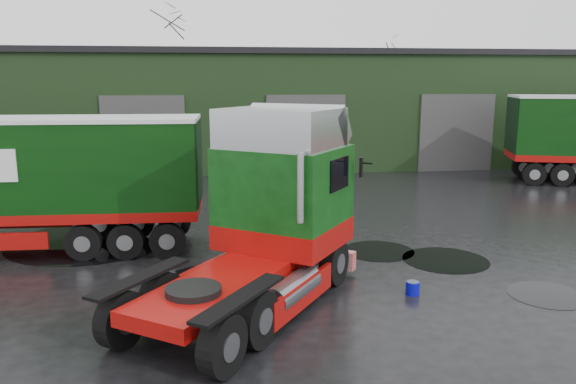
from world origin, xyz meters
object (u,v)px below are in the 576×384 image
object	(u,v)px
wash_bucket	(413,288)
tree_back_b	(372,92)
warehouse	(290,106)
tree_back_a	(167,79)
hero_tractor	(241,214)

from	to	relation	value
wash_bucket	tree_back_b	xyz separation A→B (m)	(8.25, 32.55, 3.60)
warehouse	tree_back_b	world-z (taller)	tree_back_b
wash_bucket	tree_back_a	world-z (taller)	tree_back_a
wash_bucket	warehouse	bearing A→B (deg)	89.37
hero_tractor	tree_back_a	size ratio (longest dim) A/B	0.71
hero_tractor	tree_back_a	distance (m)	33.33
warehouse	hero_tractor	distance (m)	23.39
warehouse	wash_bucket	bearing A→B (deg)	-90.63
wash_bucket	tree_back_a	size ratio (longest dim) A/B	0.03
tree_back_a	wash_bucket	bearing A→B (deg)	-76.61
warehouse	tree_back_a	distance (m)	12.90
hero_tractor	tree_back_a	bearing A→B (deg)	131.47
warehouse	tree_back_b	xyz separation A→B (m)	(8.00, 10.00, 0.59)
warehouse	hero_tractor	xyz separation A→B (m)	(-4.12, -23.00, -1.06)
warehouse	tree_back_a	size ratio (longest dim) A/B	3.41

